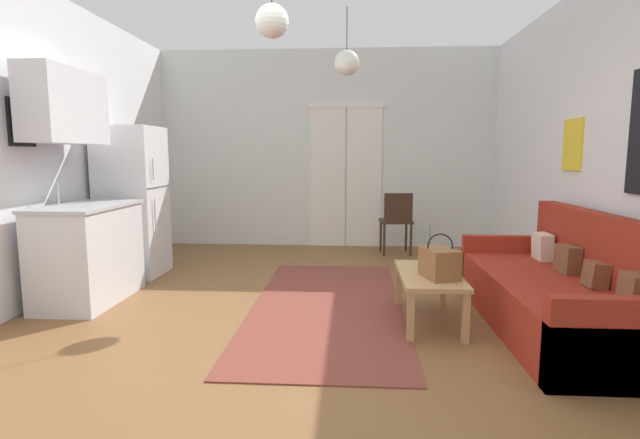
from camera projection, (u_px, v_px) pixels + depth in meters
The scene contains 12 objects.
ground_plane at pixel (300, 345), 3.60m from camera, with size 5.48×8.09×0.10m, color brown.
wall_back at pixel (327, 150), 7.15m from camera, with size 5.08×0.13×2.88m.
area_rug at pixel (327, 305), 4.36m from camera, with size 1.32×3.07×0.01m, color brown.
couch at pixel (562, 294), 3.75m from camera, with size 0.88×2.19×0.91m.
coffee_table at pixel (429, 280), 3.90m from camera, with size 0.48×0.96×0.41m.
bamboo_vase at pixel (429, 261), 3.93m from camera, with size 0.07×0.07×0.38m.
handbag at pixel (440, 263), 3.72m from camera, with size 0.30×0.36×0.35m.
refrigerator at pixel (133, 202), 5.41m from camera, with size 0.64×0.65×1.67m.
kitchen_counter at pixel (82, 216), 4.41m from camera, with size 0.61×1.08×2.11m.
accent_chair at pixel (397, 219), 6.54m from camera, with size 0.45×0.43×0.85m.
pendant_lamp_near at pixel (272, 21), 3.31m from camera, with size 0.23×0.23×0.73m.
pendant_lamp_far at pixel (347, 63), 5.06m from camera, with size 0.27×0.27×0.70m.
Camera 1 is at (0.38, -3.42, 1.35)m, focal length 27.08 mm.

